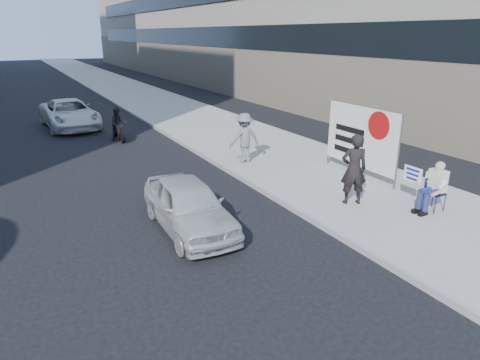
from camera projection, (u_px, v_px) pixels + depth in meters
ground at (295, 260)px, 8.92m from camera, size 160.00×160.00×0.00m
near_sidewalk at (164, 106)px, 27.32m from camera, size 5.00×120.00×0.15m
seated_protester at (433, 184)px, 10.78m from camera, size 0.83×1.12×1.31m
jogger at (244, 138)px, 14.89m from camera, size 1.16×0.70×1.74m
pedestrian_woman at (354, 169)px, 11.22m from camera, size 0.82×0.70×1.90m
protest_banner at (361, 137)px, 13.35m from camera, size 0.08×3.06×2.20m
white_sedan_near at (189, 205)px, 10.14m from camera, size 1.53×3.63×1.22m
white_sedan_far at (69, 114)px, 21.22m from camera, size 2.54×5.06×1.38m
motorcycle at (118, 126)px, 18.75m from camera, size 0.72×2.05×1.42m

